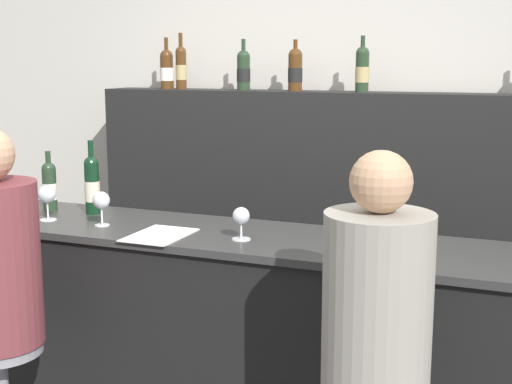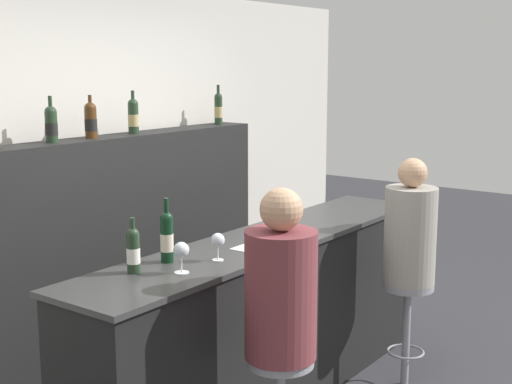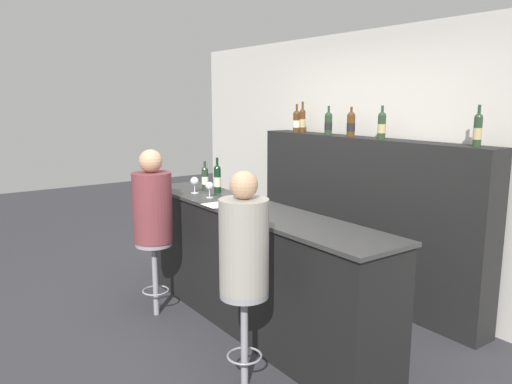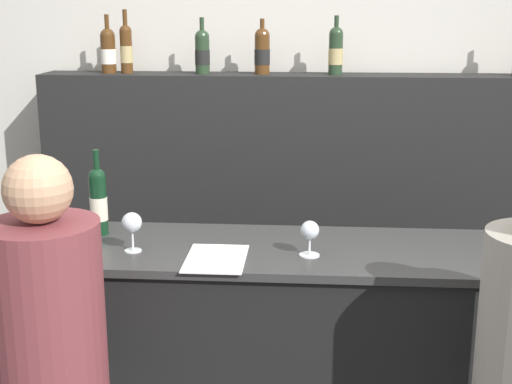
{
  "view_description": "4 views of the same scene",
  "coord_description": "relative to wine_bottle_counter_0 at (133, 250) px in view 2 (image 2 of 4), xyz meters",
  "views": [
    {
      "loc": [
        1.15,
        -2.3,
        1.73
      ],
      "look_at": [
        0.1,
        0.29,
        1.22
      ],
      "focal_mm": 50.0,
      "sensor_mm": 36.0,
      "label": 1
    },
    {
      "loc": [
        -3.33,
        -2.12,
        2.07
      ],
      "look_at": [
        -0.15,
        0.22,
        1.35
      ],
      "focal_mm": 50.0,
      "sensor_mm": 36.0,
      "label": 2
    },
    {
      "loc": [
        3.3,
        -2.05,
        1.93
      ],
      "look_at": [
        -0.0,
        0.3,
        1.17
      ],
      "focal_mm": 35.0,
      "sensor_mm": 36.0,
      "label": 3
    },
    {
      "loc": [
        0.07,
        -2.24,
        1.91
      ],
      "look_at": [
        -0.12,
        0.3,
        1.25
      ],
      "focal_mm": 50.0,
      "sensor_mm": 36.0,
      "label": 4
    }
  ],
  "objects": [
    {
      "name": "wine_bottle_backbar_4",
      "position": [
        1.18,
        1.2,
        0.53
      ],
      "size": [
        0.08,
        0.08,
        0.3
      ],
      "color": "#233823",
      "rests_on": "back_bar_cabinet"
    },
    {
      "name": "guest_seated_left",
      "position": [
        0.28,
        -0.69,
        -0.12
      ],
      "size": [
        0.34,
        0.34,
        0.81
      ],
      "color": "brown",
      "rests_on": "bar_stool_left"
    },
    {
      "name": "bar_counter",
      "position": [
        0.97,
        -0.11,
        -0.64
      ],
      "size": [
        2.91,
        0.55,
        1.05
      ],
      "color": "black",
      "rests_on": "ground_plane"
    },
    {
      "name": "wine_bottle_counter_0",
      "position": [
        0.0,
        0.0,
        0.0
      ],
      "size": [
        0.07,
        0.07,
        0.28
      ],
      "color": "#233823",
      "rests_on": "bar_counter"
    },
    {
      "name": "wine_glass_2",
      "position": [
        1.06,
        -0.19,
        -0.03
      ],
      "size": [
        0.07,
        0.07,
        0.13
      ],
      "color": "silver",
      "rests_on": "bar_counter"
    },
    {
      "name": "bar_stool_right",
      "position": [
        1.7,
        -0.69,
        -0.64
      ],
      "size": [
        0.32,
        0.32,
        0.69
      ],
      "color": "gray",
      "rests_on": "ground_plane"
    },
    {
      "name": "wine_bottle_backbar_3",
      "position": [
        0.79,
        1.2,
        0.52
      ],
      "size": [
        0.08,
        0.08,
        0.29
      ],
      "color": "#4C2D14",
      "rests_on": "back_bar_cabinet"
    },
    {
      "name": "wine_bottle_backbar_5",
      "position": [
        2.12,
        1.2,
        0.53
      ],
      "size": [
        0.07,
        0.07,
        0.32
      ],
      "color": "#233823",
      "rests_on": "back_bar_cabinet"
    },
    {
      "name": "wine_glass_1",
      "position": [
        0.42,
        -0.19,
        -0.01
      ],
      "size": [
        0.07,
        0.07,
        0.15
      ],
      "color": "silver",
      "rests_on": "bar_counter"
    },
    {
      "name": "wine_bottle_counter_1",
      "position": [
        0.24,
        0.0,
        0.02
      ],
      "size": [
        0.07,
        0.07,
        0.34
      ],
      "color": "black",
      "rests_on": "bar_counter"
    },
    {
      "name": "guest_seated_right",
      "position": [
        1.7,
        -0.69,
        -0.13
      ],
      "size": [
        0.32,
        0.32,
        0.8
      ],
      "color": "gray",
      "rests_on": "bar_stool_right"
    },
    {
      "name": "wine_bottle_backbar_2",
      "position": [
        0.48,
        1.2,
        0.52
      ],
      "size": [
        0.08,
        0.08,
        0.29
      ],
      "color": "#233823",
      "rests_on": "back_bar_cabinet"
    },
    {
      "name": "tasting_menu",
      "position": [
        0.73,
        -0.25,
        -0.11
      ],
      "size": [
        0.21,
        0.3,
        0.0
      ],
      "color": "white",
      "rests_on": "bar_counter"
    },
    {
      "name": "back_bar_cabinet",
      "position": [
        0.97,
        1.2,
        -0.38
      ],
      "size": [
        2.73,
        0.28,
        1.57
      ],
      "color": "black",
      "rests_on": "ground_plane"
    },
    {
      "name": "wall_back",
      "position": [
        0.97,
        1.43,
        0.14
      ],
      "size": [
        6.4,
        0.05,
        2.6
      ],
      "color": "beige",
      "rests_on": "ground_plane"
    },
    {
      "name": "wine_glass_0",
      "position": [
        0.14,
        -0.19,
        -0.0
      ],
      "size": [
        0.08,
        0.08,
        0.16
      ],
      "color": "silver",
      "rests_on": "bar_counter"
    }
  ]
}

